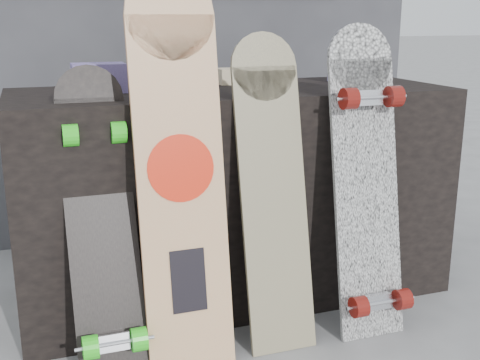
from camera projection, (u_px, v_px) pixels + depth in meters
name	position (u px, v px, depth m)	size (l,w,h in m)	color
ground	(283.00, 352.00, 1.96)	(60.00, 60.00, 0.00)	slate
vendor_table	(234.00, 193.00, 2.31)	(1.60, 0.60, 0.80)	black
booth	(177.00, 7.00, 2.90)	(2.40, 0.22, 2.20)	#35353A
merch_box_purple	(99.00, 78.00, 2.08)	(0.18, 0.12, 0.10)	#4E3F81
merch_box_small	(351.00, 67.00, 2.42)	(0.14, 0.14, 0.12)	#4E3F81
merch_box_flat	(245.00, 76.00, 2.38)	(0.22, 0.10, 0.06)	#D1B78C
longboard_geisha	(180.00, 162.00, 1.80)	(0.27, 0.23, 1.20)	beige
longboard_celtic	(272.00, 183.00, 1.94)	(0.22, 0.25, 1.01)	beige
longboard_cascadia	(367.00, 178.00, 2.00)	(0.23, 0.28, 1.04)	white
skateboard_dark	(101.00, 216.00, 1.82)	(0.21, 0.39, 0.91)	black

